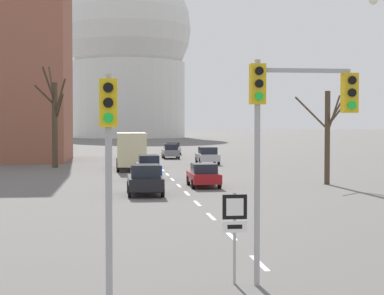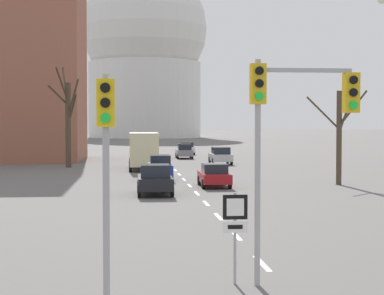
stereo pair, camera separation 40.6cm
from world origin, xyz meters
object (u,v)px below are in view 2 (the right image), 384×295
object	(u,v)px
sedan_mid_centre	(184,151)
sedan_far_right	(155,179)
sedan_near_left	(214,175)
traffic_signal_near_left	(106,147)
route_sign_post	(235,222)
traffic_signal_centre_tall	(290,114)
sedan_distant_centre	(187,148)
delivery_truck	(144,150)
sedan_near_right	(221,156)
sedan_far_left	(160,167)

from	to	relation	value
sedan_mid_centre	sedan_far_right	world-z (taller)	sedan_far_right
sedan_near_left	sedan_mid_centre	xyz separation A→B (m)	(0.78, 32.35, 0.08)
traffic_signal_near_left	route_sign_post	size ratio (longest dim) A/B	2.19
route_sign_post	traffic_signal_centre_tall	bearing A→B (deg)	-8.18
traffic_signal_centre_tall	traffic_signal_near_left	xyz separation A→B (m)	(-4.28, -2.05, -0.71)
sedan_distant_centre	delivery_truck	distance (m)	27.05
sedan_far_right	sedan_distant_centre	world-z (taller)	sedan_far_right
traffic_signal_near_left	sedan_far_right	world-z (taller)	traffic_signal_near_left
sedan_near_right	delivery_truck	world-z (taller)	delivery_truck
sedan_near_right	sedan_far_right	distance (m)	26.80
sedan_near_left	sedan_near_right	xyz separation A→B (m)	(3.41, 21.77, 0.10)
traffic_signal_near_left	sedan_mid_centre	size ratio (longest dim) A/B	1.23
route_sign_post	sedan_far_left	size ratio (longest dim) A/B	0.51
route_sign_post	sedan_mid_centre	size ratio (longest dim) A/B	0.56
sedan_near_left	sedan_far_left	distance (m)	6.30
traffic_signal_centre_tall	traffic_signal_near_left	world-z (taller)	traffic_signal_centre_tall
sedan_mid_centre	route_sign_post	bearing A→B (deg)	-93.39
traffic_signal_centre_tall	sedan_far_right	size ratio (longest dim) A/B	1.39
sedan_mid_centre	sedan_distant_centre	distance (m)	9.11
sedan_far_right	sedan_distant_centre	xyz separation A→B (m)	(5.60, 45.44, -0.05)
traffic_signal_centre_tall	sedan_mid_centre	distance (m)	56.39
sedan_far_right	delivery_truck	world-z (taller)	delivery_truck
sedan_distant_centre	traffic_signal_centre_tall	bearing A→B (deg)	-92.69
sedan_near_right	sedan_far_left	bearing A→B (deg)	-111.78
sedan_near_right	sedan_far_left	distance (m)	17.54
sedan_far_left	delivery_truck	size ratio (longest dim) A/B	0.61
sedan_mid_centre	sedan_far_right	xyz separation A→B (m)	(-4.56, -36.39, 0.03)
sedan_mid_centre	sedan_far_left	distance (m)	27.14
sedan_distant_centre	sedan_far_left	bearing A→B (deg)	-97.79
traffic_signal_near_left	sedan_near_right	distance (m)	48.63
sedan_far_right	route_sign_post	bearing A→B (deg)	-86.41
traffic_signal_near_left	sedan_far_left	size ratio (longest dim) A/B	1.11
sedan_far_right	traffic_signal_centre_tall	bearing A→B (deg)	-82.76
traffic_signal_near_left	sedan_distant_centre	world-z (taller)	traffic_signal_near_left
delivery_truck	sedan_near_left	bearing A→B (deg)	-74.86
route_sign_post	sedan_distant_centre	size ratio (longest dim) A/B	0.58
traffic_signal_near_left	sedan_near_left	world-z (taller)	traffic_signal_near_left
route_sign_post	sedan_near_left	size ratio (longest dim) A/B	0.57
traffic_signal_centre_tall	sedan_near_left	xyz separation A→B (m)	(1.26, 23.91, -3.39)
sedan_far_left	traffic_signal_centre_tall	bearing A→B (deg)	-86.41
sedan_distant_centre	delivery_truck	xyz separation A→B (m)	(-5.87, -26.39, 0.91)
sedan_mid_centre	delivery_truck	distance (m)	18.02
traffic_signal_near_left	route_sign_post	world-z (taller)	traffic_signal_near_left
sedan_distant_centre	traffic_signal_near_left	bearing A→B (deg)	-96.23
traffic_signal_centre_tall	sedan_far_left	xyz separation A→B (m)	(-1.84, 29.39, -3.25)
traffic_signal_centre_tall	sedan_near_right	xyz separation A→B (m)	(4.67, 45.68, -3.29)
sedan_near_left	delivery_truck	world-z (taller)	delivery_truck
sedan_distant_centre	route_sign_post	bearing A→B (deg)	-93.83
route_sign_post	sedan_far_left	bearing A→B (deg)	91.09
sedan_near_left	sedan_far_right	bearing A→B (deg)	-133.07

